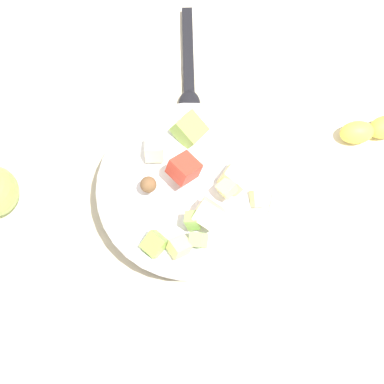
# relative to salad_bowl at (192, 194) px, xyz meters

# --- Properties ---
(ground_plane) EXTENTS (2.40, 2.40, 0.00)m
(ground_plane) POSITION_rel_salad_bowl_xyz_m (0.00, 0.01, -0.04)
(ground_plane) COLOR silver
(placemat) EXTENTS (0.41, 0.32, 0.01)m
(placemat) POSITION_rel_salad_bowl_xyz_m (0.00, 0.01, -0.04)
(placemat) COLOR #BCB299
(placemat) RESTS_ON ground_plane
(salad_bowl) EXTENTS (0.27, 0.27, 0.11)m
(salad_bowl) POSITION_rel_salad_bowl_xyz_m (0.00, 0.00, 0.00)
(salad_bowl) COLOR white
(salad_bowl) RESTS_ON placemat
(serving_spoon) EXTENTS (0.21, 0.12, 0.01)m
(serving_spoon) POSITION_rel_salad_bowl_xyz_m (0.19, -0.09, -0.03)
(serving_spoon) COLOR black
(serving_spoon) RESTS_ON placemat
(banana_whole) EXTENTS (0.06, 0.15, 0.04)m
(banana_whole) POSITION_rel_salad_bowl_xyz_m (-0.03, -0.33, -0.03)
(banana_whole) COLOR yellow
(banana_whole) RESTS_ON ground_plane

